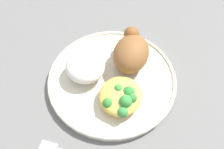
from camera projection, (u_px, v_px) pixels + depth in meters
ground_plane at (112, 82)px, 0.58m from camera, size 2.00×2.00×0.00m
plate at (112, 79)px, 0.57m from camera, size 0.30×0.30×0.02m
roasted_chicken at (131, 52)px, 0.57m from camera, size 0.12×0.08×0.06m
rice_pile at (85, 67)px, 0.55m from camera, size 0.08×0.09×0.05m
mac_cheese_with_broccoli at (121, 96)px, 0.52m from camera, size 0.10×0.09×0.04m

